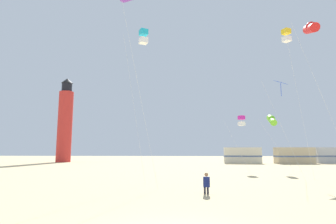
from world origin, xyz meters
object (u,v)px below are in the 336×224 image
at_px(lighthouse_distant, 65,122).
at_px(kite_tube_lime, 272,120).
at_px(kite_flyer_standing, 206,183).
at_px(kite_box_gold, 286,36).
at_px(kite_diamond_blue, 281,86).
at_px(rv_van_cream, 242,155).
at_px(rv_van_tan, 294,156).
at_px(kite_box_magenta, 242,121).
at_px(kite_tube_scarlet, 311,28).
at_px(kite_box_cyan, 143,37).
at_px(rv_van_silver, 334,155).

bearing_deg(lighthouse_distant, kite_tube_lime, -32.51).
bearing_deg(kite_flyer_standing, kite_tube_lime, -116.81).
height_order(kite_box_gold, kite_diamond_blue, kite_box_gold).
height_order(kite_diamond_blue, rv_van_cream, kite_diamond_blue).
bearing_deg(lighthouse_distant, rv_van_tan, -4.03).
relative_size(kite_diamond_blue, rv_van_cream, 1.26).
distance_m(kite_box_magenta, kite_tube_lime, 3.26).
xyz_separation_m(kite_diamond_blue, kite_tube_scarlet, (1.56, -2.81, 3.86)).
distance_m(kite_box_cyan, rv_van_cream, 33.85).
bearing_deg(kite_tube_lime, rv_van_silver, 50.33).
relative_size(lighthouse_distant, rv_van_cream, 2.54).
distance_m(kite_box_magenta, kite_tube_scarlet, 12.85).
relative_size(kite_tube_scarlet, rv_van_cream, 1.87).
height_order(kite_tube_scarlet, rv_van_cream, kite_tube_scarlet).
bearing_deg(kite_flyer_standing, kite_tube_scarlet, -145.44).
distance_m(kite_tube_lime, rv_van_cream, 19.58).
height_order(kite_tube_scarlet, rv_van_tan, kite_tube_scarlet).
distance_m(kite_flyer_standing, kite_box_gold, 16.57).
bearing_deg(lighthouse_distant, kite_box_cyan, -56.87).
xyz_separation_m(kite_box_gold, rv_van_silver, (17.29, 27.53, -10.95)).
height_order(kite_box_cyan, kite_tube_lime, kite_box_cyan).
xyz_separation_m(kite_box_cyan, rv_van_cream, (13.22, 29.55, -9.89)).
distance_m(kite_tube_lime, rv_van_tan, 21.04).
height_order(kite_box_gold, kite_tube_scarlet, kite_box_gold).
xyz_separation_m(kite_tube_scarlet, rv_van_cream, (0.22, 29.45, -10.26)).
bearing_deg(kite_flyer_standing, lighthouse_distant, -55.21).
height_order(rv_van_cream, rv_van_silver, same).
distance_m(kite_flyer_standing, kite_tube_lime, 18.87).
relative_size(kite_box_cyan, rv_van_cream, 1.80).
height_order(kite_tube_scarlet, kite_tube_lime, kite_tube_scarlet).
xyz_separation_m(kite_box_magenta, kite_tube_scarlet, (3.38, -10.85, 6.00)).
bearing_deg(kite_box_gold, rv_van_cream, 87.88).
xyz_separation_m(kite_diamond_blue, rv_van_tan, (10.55, 26.00, -6.40)).
height_order(kite_diamond_blue, lighthouse_distant, lighthouse_distant).
height_order(kite_box_gold, rv_van_silver, kite_box_gold).
relative_size(kite_flyer_standing, rv_van_silver, 0.18).
bearing_deg(kite_diamond_blue, kite_box_gold, 9.87).
relative_size(kite_diamond_blue, rv_van_silver, 1.28).
xyz_separation_m(kite_flyer_standing, rv_van_cream, (8.83, 35.19, 0.78)).
height_order(kite_tube_lime, lighthouse_distant, lighthouse_distant).
height_order(kite_box_cyan, rv_van_silver, kite_box_cyan).
distance_m(kite_flyer_standing, kite_box_cyan, 12.84).
bearing_deg(kite_diamond_blue, rv_van_cream, 86.18).
bearing_deg(kite_box_gold, rv_van_silver, 57.87).
bearing_deg(rv_van_cream, lighthouse_distant, -179.30).
bearing_deg(kite_box_cyan, kite_diamond_blue, 14.25).
bearing_deg(kite_box_gold, rv_van_tan, 69.34).
xyz_separation_m(kite_box_gold, rv_van_tan, (9.75, 25.86, -10.95)).
distance_m(kite_diamond_blue, kite_tube_scarlet, 5.02).
relative_size(kite_box_magenta, kite_tube_scarlet, 0.50).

